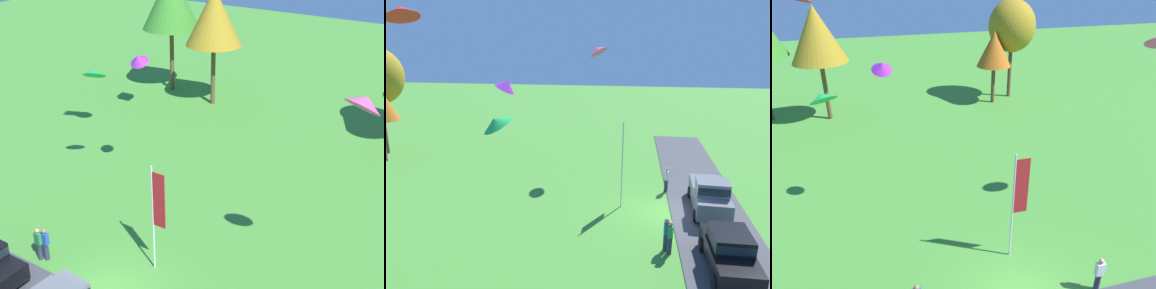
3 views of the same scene
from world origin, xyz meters
The scene contains 12 objects.
ground_plane centered at (0.00, 0.00, 0.00)m, with size 120.00×120.00×0.00m, color #478E33.
pavement_strip centered at (0.00, -2.42, 0.03)m, with size 36.00×4.40×0.06m, color #424247.
car_sedan_by_flagpole centered at (-5.48, -2.18, 1.04)m, with size 4.41×1.97×1.84m.
car_pickup_near_entrance centered at (0.51, -2.46, 1.11)m, with size 5.09×2.25×2.14m.
person_on_lawn centered at (3.22, -0.19, 0.88)m, with size 0.36×0.24×1.71m.
person_watching_sky centered at (-4.16, 0.43, 0.88)m, with size 0.36×0.24×1.71m.
person_beside_suv centered at (-4.43, 0.28, 0.88)m, with size 0.36×0.24×1.71m.
flag_banner centered at (0.73, 2.74, 3.38)m, with size 0.71×0.08×5.34m.
kite_delta_near_flag centered at (-7.66, 10.65, 10.93)m, with size 1.27×1.27×0.39m, color red.
kite_delta_trailing_tail centered at (8.37, 5.00, 9.13)m, with size 1.42×1.42×0.42m, color #EA4C9E.
kite_delta_high_left centered at (-7.03, 7.60, 6.85)m, with size 1.28×1.28×0.34m, color green.
kite_delta_low_drifter centered at (-4.25, 8.04, 7.94)m, with size 0.98×0.98×0.44m, color purple.
Camera 2 is at (-20.79, 2.39, 10.05)m, focal length 35.00 mm.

